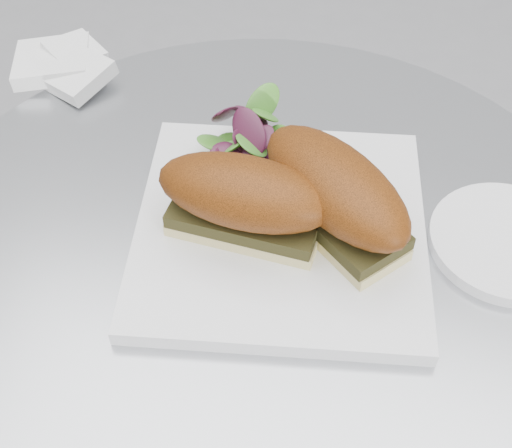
{
  "coord_description": "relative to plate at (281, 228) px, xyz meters",
  "views": [
    {
      "loc": [
        0.09,
        -0.41,
        1.24
      ],
      "look_at": [
        -0.0,
        0.0,
        0.77
      ],
      "focal_mm": 50.0,
      "sensor_mm": 36.0,
      "label": 1
    }
  ],
  "objects": [
    {
      "name": "napkin",
      "position": [
        -0.29,
        0.18,
        0.0
      ],
      "size": [
        0.12,
        0.12,
        0.02
      ],
      "primitive_type": null,
      "rotation": [
        0.0,
        0.0,
        0.04
      ],
      "color": "white",
      "rests_on": "table"
    },
    {
      "name": "sandwich_right",
      "position": [
        0.05,
        0.01,
        0.05
      ],
      "size": [
        0.18,
        0.17,
        0.08
      ],
      "rotation": [
        0.0,
        0.0,
        -0.73
      ],
      "color": "#C5BB7B",
      "rests_on": "plate"
    },
    {
      "name": "plate",
      "position": [
        0.0,
        0.0,
        0.0
      ],
      "size": [
        0.31,
        0.31,
        0.02
      ],
      "primitive_type": "cube",
      "rotation": [
        0.0,
        0.0,
        0.14
      ],
      "color": "white",
      "rests_on": "table"
    },
    {
      "name": "sandwich_left",
      "position": [
        -0.03,
        -0.02,
        0.05
      ],
      "size": [
        0.17,
        0.09,
        0.08
      ],
      "rotation": [
        0.0,
        0.0,
        -0.08
      ],
      "color": "#C5BB7B",
      "rests_on": "plate"
    },
    {
      "name": "table",
      "position": [
        -0.01,
        -0.03,
        -0.25
      ],
      "size": [
        0.7,
        0.7,
        0.73
      ],
      "color": "#AFB1B7",
      "rests_on": "ground"
    },
    {
      "name": "saucer",
      "position": [
        0.21,
        0.03,
        -0.0
      ],
      "size": [
        0.14,
        0.14,
        0.01
      ],
      "primitive_type": "cylinder",
      "color": "white",
      "rests_on": "table"
    },
    {
      "name": "salad",
      "position": [
        -0.04,
        0.08,
        0.03
      ],
      "size": [
        0.1,
        0.1,
        0.05
      ],
      "primitive_type": null,
      "color": "#578D2E",
      "rests_on": "plate"
    }
  ]
}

